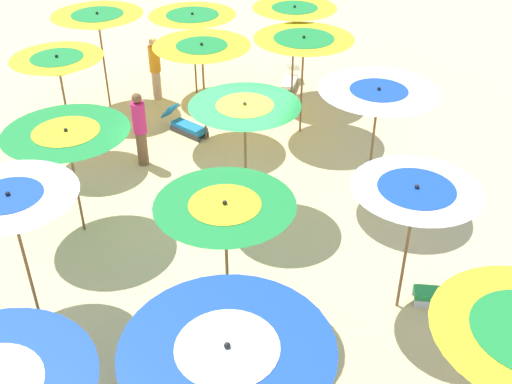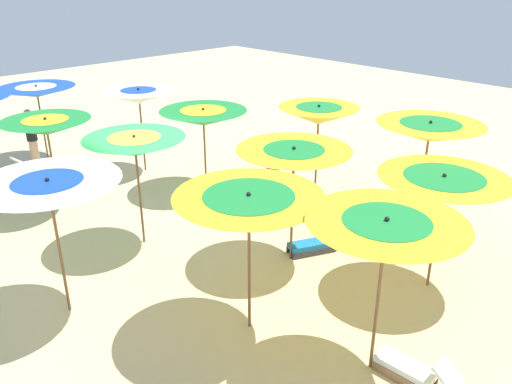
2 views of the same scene
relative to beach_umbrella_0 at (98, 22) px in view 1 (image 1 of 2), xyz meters
The scene contains 19 objects.
ground 6.29m from the beach_umbrella_0, 131.03° to the right, with size 41.70×41.70×0.04m, color beige.
beach_umbrella_0 is the anchor object (origin of this frame).
beach_umbrella_1 2.70m from the beach_umbrella_0, behind, with size 1.94×1.94×2.46m.
beach_umbrella_2 5.52m from the beach_umbrella_0, 158.31° to the right, with size 2.23×2.23×2.20m.
beach_umbrella_3 7.81m from the beach_umbrella_0, 161.47° to the right, with size 1.99×1.99×2.42m.
beach_umbrella_5 2.40m from the beach_umbrella_0, 54.86° to the right, with size 2.26×2.26×2.25m.
beach_umbrella_6 3.27m from the beach_umbrella_0, 108.89° to the right, with size 2.18×2.18×2.41m.
beach_umbrella_7 6.14m from the beach_umbrella_0, 127.34° to the right, with size 2.05×2.05×2.42m.
beach_umbrella_8 8.59m from the beach_umbrella_0, 140.61° to the right, with size 2.05×2.05×2.31m.
beach_umbrella_9 11.30m from the beach_umbrella_0, 145.73° to the right, with size 2.25×2.25×2.51m.
beach_umbrella_10 4.90m from the beach_umbrella_0, 67.43° to the right, with size 2.15×2.15×2.50m.
beach_umbrella_11 5.18m from the beach_umbrella_0, 90.66° to the right, with size 2.29×2.29×2.43m.
beach_umbrella_12 7.58m from the beach_umbrella_0, 109.66° to the right, with size 2.28×2.28×2.49m.
beach_umbrella_13 9.79m from the beach_umbrella_0, 124.87° to the right, with size 1.92×1.92×2.38m.
lounger_0 3.37m from the beach_umbrella_0, 109.39° to the right, with size 0.85×1.35×0.63m.
lounger_2 5.39m from the beach_umbrella_0, 60.50° to the right, with size 1.28×0.44×0.57m.
lounger_3 10.54m from the beach_umbrella_0, 120.99° to the right, with size 0.53×1.36×0.51m.
beachgoer_0 3.58m from the beach_umbrella_0, 140.08° to the right, with size 0.30×0.30×1.73m.
beachgoer_2 1.89m from the beach_umbrella_0, 54.88° to the right, with size 0.30×0.30×1.69m.
Camera 1 is at (-9.64, -3.42, 7.27)m, focal length 43.74 mm.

